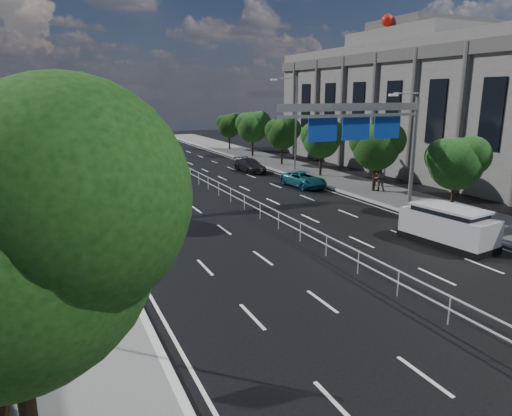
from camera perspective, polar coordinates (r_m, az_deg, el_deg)
ground at (r=18.71m, az=15.57°, el=-9.62°), size 160.00×160.00×0.00m
sidewalk_near at (r=14.79m, az=-22.76°, el=-16.63°), size 5.00×140.00×0.14m
kerb_near at (r=14.99m, az=-12.85°, el=-15.39°), size 0.25×140.00×0.15m
median_fence at (r=37.80m, az=-6.85°, el=3.54°), size 0.05×85.00×1.02m
hedge_near at (r=19.29m, az=-28.94°, el=-9.05°), size 1.00×36.00×0.44m
toilet_sign at (r=13.62m, az=-21.60°, el=-5.85°), size 1.62×0.18×4.34m
overhead_gantry at (r=29.30m, az=13.74°, el=10.25°), size 10.24×0.38×7.45m
streetlight_far at (r=44.68m, az=4.66°, el=11.26°), size 2.78×2.40×9.00m
civic_hall at (r=49.52m, az=20.84°, el=11.91°), size 14.40×36.00×14.35m
near_tree_big at (r=8.63m, az=-28.76°, el=-1.66°), size 5.72×5.33×7.71m
near_tree_back at (r=30.97m, az=-25.94°, el=7.58°), size 4.84×4.51×6.69m
far_tree_c at (r=30.39m, az=23.84°, el=5.43°), size 3.52×3.28×4.94m
far_tree_d at (r=35.71m, az=14.87°, el=7.70°), size 3.85×3.59×5.34m
far_tree_e at (r=41.75m, az=8.26°, el=8.69°), size 3.63×3.38×5.13m
far_tree_f at (r=48.19m, az=3.35°, el=9.43°), size 3.52×3.28×5.02m
far_tree_g at (r=54.88m, az=-0.39°, el=10.29°), size 3.96×3.69×5.45m
far_tree_h at (r=61.80m, az=-3.33°, el=10.38°), size 3.41×3.18×4.91m
white_minivan at (r=33.78m, az=-18.14°, el=2.50°), size 2.45×4.83×2.03m
red_bus at (r=55.66m, az=-18.27°, el=7.68°), size 3.47×12.01×3.55m
near_car_silver at (r=52.21m, az=-16.51°, el=6.13°), size 1.86×4.09×1.36m
near_car_dark at (r=63.59m, az=-17.01°, el=7.56°), size 1.94×5.13×1.67m
silver_minivan at (r=24.75m, az=22.86°, el=-2.07°), size 2.56×4.86×1.93m
parked_car_teal at (r=37.38m, az=5.99°, el=3.59°), size 2.39×4.58×1.23m
parked_car_dark at (r=44.43m, az=-0.76°, el=5.35°), size 1.97×4.45×1.27m
pedestrian_a at (r=38.09m, az=14.88°, el=3.92°), size 0.60×0.39×1.64m
pedestrian_b at (r=36.12m, az=15.16°, el=3.56°), size 1.12×1.01×1.88m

